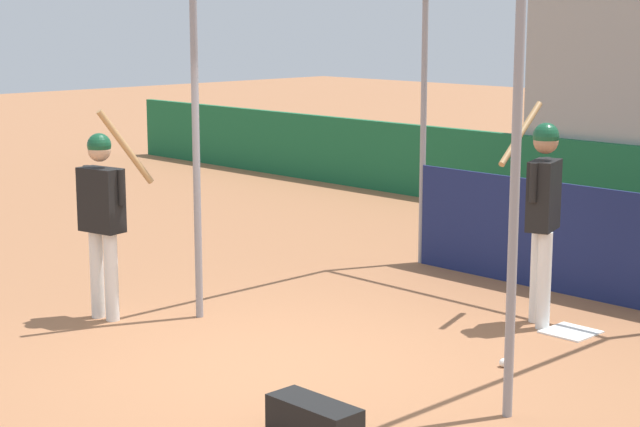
# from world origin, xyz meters

# --- Properties ---
(ground_plane) EXTENTS (60.00, 60.00, 0.00)m
(ground_plane) POSITION_xyz_m (0.00, 0.00, 0.00)
(ground_plane) COLOR #9E6642
(batting_cage) EXTENTS (3.69, 3.36, 3.17)m
(batting_cage) POSITION_xyz_m (0.24, 3.07, 1.31)
(batting_cage) COLOR gray
(batting_cage) RESTS_ON ground
(home_plate) EXTENTS (0.44, 0.44, 0.02)m
(home_plate) POSITION_xyz_m (1.23, 2.55, 0.01)
(home_plate) COLOR white
(home_plate) RESTS_ON ground
(player_batter) EXTENTS (0.63, 0.79, 2.06)m
(player_batter) POSITION_xyz_m (0.86, 2.55, 1.17)
(player_batter) COLOR white
(player_batter) RESTS_ON ground
(player_waiting) EXTENTS (0.71, 0.52, 2.04)m
(player_waiting) POSITION_xyz_m (-2.15, -0.26, 1.09)
(player_waiting) COLOR white
(player_waiting) RESTS_ON ground
(equipment_bag) EXTENTS (0.70, 0.28, 0.28)m
(equipment_bag) POSITION_xyz_m (1.39, -0.90, 0.14)
(equipment_bag) COLOR black
(equipment_bag) RESTS_ON ground
(baseball) EXTENTS (0.07, 0.07, 0.07)m
(baseball) POSITION_xyz_m (1.37, 1.31, 0.04)
(baseball) COLOR white
(baseball) RESTS_ON ground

